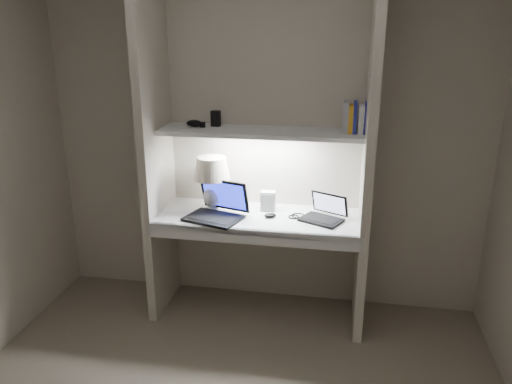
% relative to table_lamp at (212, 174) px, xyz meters
% --- Properties ---
extents(back_wall, '(3.20, 0.01, 2.50)m').
position_rel_table_lamp_xyz_m(back_wall, '(0.35, 0.20, 0.22)').
color(back_wall, '#BEB2A2').
rests_on(back_wall, floor).
extents(alcove_panel_left, '(0.06, 0.55, 2.50)m').
position_rel_table_lamp_xyz_m(alcove_panel_left, '(-0.38, -0.08, 0.22)').
color(alcove_panel_left, '#BEB2A2').
rests_on(alcove_panel_left, floor).
extents(alcove_panel_right, '(0.06, 0.55, 2.50)m').
position_rel_table_lamp_xyz_m(alcove_panel_right, '(1.08, -0.08, 0.22)').
color(alcove_panel_right, '#BEB2A2').
rests_on(alcove_panel_right, floor).
extents(desk, '(1.40, 0.55, 0.04)m').
position_rel_table_lamp_xyz_m(desk, '(0.35, -0.08, -0.28)').
color(desk, white).
rests_on(desk, alcove_panel_left).
extents(desk_apron, '(1.46, 0.03, 0.10)m').
position_rel_table_lamp_xyz_m(desk_apron, '(0.35, -0.34, -0.31)').
color(desk_apron, silver).
rests_on(desk_apron, desk).
extents(shelf, '(1.40, 0.36, 0.03)m').
position_rel_table_lamp_xyz_m(shelf, '(0.35, 0.02, 0.32)').
color(shelf, silver).
rests_on(shelf, back_wall).
extents(strip_light, '(0.60, 0.04, 0.02)m').
position_rel_table_lamp_xyz_m(strip_light, '(0.35, 0.02, 0.30)').
color(strip_light, white).
rests_on(strip_light, shelf).
extents(table_lamp, '(0.27, 0.27, 0.39)m').
position_rel_table_lamp_xyz_m(table_lamp, '(0.00, 0.00, 0.00)').
color(table_lamp, white).
rests_on(table_lamp, desk).
extents(laptop_main, '(0.45, 0.42, 0.25)m').
position_rel_table_lamp_xyz_m(laptop_main, '(0.07, -0.15, -0.21)').
color(laptop_main, black).
rests_on(laptop_main, desk).
extents(laptop_netbook, '(0.35, 0.33, 0.17)m').
position_rel_table_lamp_xyz_m(laptop_netbook, '(0.81, -0.07, -0.22)').
color(laptop_netbook, black).
rests_on(laptop_netbook, desk).
extents(speaker, '(0.11, 0.08, 0.15)m').
position_rel_table_lamp_xyz_m(speaker, '(0.40, 0.04, -0.19)').
color(speaker, silver).
rests_on(speaker, desk).
extents(mouse, '(0.10, 0.08, 0.03)m').
position_rel_table_lamp_xyz_m(mouse, '(0.44, -0.10, -0.25)').
color(mouse, black).
rests_on(mouse, desk).
extents(cable_coil, '(0.11, 0.11, 0.01)m').
position_rel_table_lamp_xyz_m(cable_coil, '(0.63, -0.04, -0.26)').
color(cable_coil, black).
rests_on(cable_coil, desk).
extents(sticky_note, '(0.07, 0.07, 0.00)m').
position_rel_table_lamp_xyz_m(sticky_note, '(-0.09, -0.19, -0.26)').
color(sticky_note, yellow).
rests_on(sticky_note, desk).
extents(book_row, '(0.20, 0.14, 0.21)m').
position_rel_table_lamp_xyz_m(book_row, '(1.00, 0.04, 0.43)').
color(book_row, white).
rests_on(book_row, shelf).
extents(shelf_box, '(0.07, 0.05, 0.11)m').
position_rel_table_lamp_xyz_m(shelf_box, '(0.02, 0.09, 0.39)').
color(shelf_box, black).
rests_on(shelf_box, shelf).
extents(shelf_gadget, '(0.12, 0.09, 0.05)m').
position_rel_table_lamp_xyz_m(shelf_gadget, '(-0.13, 0.04, 0.36)').
color(shelf_gadget, black).
rests_on(shelf_gadget, shelf).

